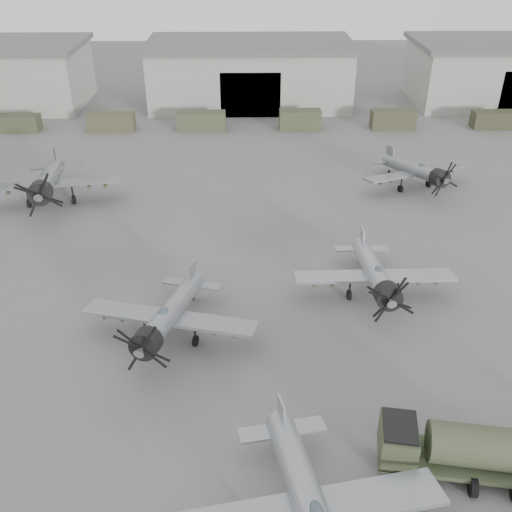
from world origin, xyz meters
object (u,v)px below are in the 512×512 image
Objects in this scene: aircraft_mid_2 at (376,275)px; aircraft_near_1 at (312,511)px; fuel_tanker at (457,447)px; aircraft_far_0 at (47,182)px; aircraft_far_1 at (418,171)px; aircraft_mid_1 at (167,317)px.

aircraft_near_1 is at bearing -109.93° from aircraft_mid_2.
aircraft_near_1 reaches higher than fuel_tanker.
aircraft_far_0 reaches higher than aircraft_near_1.
aircraft_near_1 is 40.55m from aircraft_far_0.
aircraft_far_0 is 1.72× the size of fuel_tanker.
aircraft_far_1 reaches higher than fuel_tanker.
aircraft_far_0 is at bearing 111.27° from aircraft_near_1.
fuel_tanker is (-6.95, -33.83, -0.34)m from aircraft_far_1.
aircraft_mid_1 is 24.59m from aircraft_far_0.
aircraft_near_1 is at bearing -47.26° from aircraft_mid_1.
aircraft_mid_2 reaches higher than aircraft_mid_1.
aircraft_far_1 is (22.22, 23.55, -0.05)m from aircraft_mid_1.
aircraft_mid_1 is 18.41m from fuel_tanker.
aircraft_near_1 is 0.90× the size of aircraft_far_0.
aircraft_far_0 is (-21.28, 34.51, 0.25)m from aircraft_near_1.
fuel_tanker is at bearing -56.69° from aircraft_far_0.
aircraft_near_1 is at bearing -131.54° from aircraft_far_1.
aircraft_mid_1 is 1.04× the size of aircraft_far_1.
aircraft_mid_2 reaches higher than fuel_tanker.
aircraft_near_1 is 19.67m from aircraft_mid_2.
aircraft_far_1 is 34.54m from fuel_tanker.
aircraft_mid_2 is 32.01m from aircraft_far_0.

